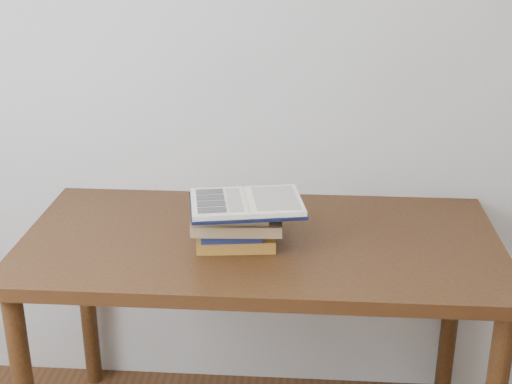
{
  "coord_description": "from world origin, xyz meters",
  "views": [
    {
      "loc": [
        0.25,
        -0.6,
        1.73
      ],
      "look_at": [
        0.12,
        1.29,
        0.97
      ],
      "focal_mm": 50.0,
      "sensor_mm": 36.0,
      "label": 1
    }
  ],
  "objects": [
    {
      "name": "desk",
      "position": [
        0.13,
        1.38,
        0.69
      ],
      "size": [
        1.47,
        0.74,
        0.79
      ],
      "color": "#4C2913",
      "rests_on": "ground"
    },
    {
      "name": "book_stack",
      "position": [
        0.05,
        1.32,
        0.85
      ],
      "size": [
        0.27,
        0.21,
        0.13
      ],
      "color": "#B06A28",
      "rests_on": "desk"
    },
    {
      "name": "open_book",
      "position": [
        0.09,
        1.31,
        0.93
      ],
      "size": [
        0.36,
        0.28,
        0.03
      ],
      "rotation": [
        0.0,
        0.0,
        0.18
      ],
      "color": "black",
      "rests_on": "book_stack"
    }
  ]
}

